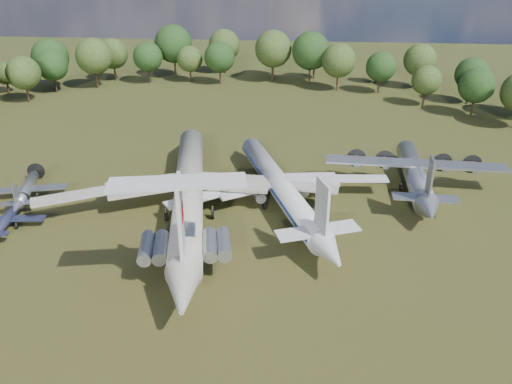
# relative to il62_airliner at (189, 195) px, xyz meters

# --- Properties ---
(ground) EXTENTS (300.00, 300.00, 0.00)m
(ground) POSITION_rel_il62_airliner_xyz_m (-0.06, 2.80, -2.93)
(ground) COLOR #233812
(ground) RESTS_ON ground
(il62_airliner) EXTENTS (56.21, 67.21, 5.86)m
(il62_airliner) POSITION_rel_il62_airliner_xyz_m (0.00, 0.00, 0.00)
(il62_airliner) COLOR beige
(il62_airliner) RESTS_ON ground
(tu104_jet) EXTENTS (50.78, 57.85, 4.82)m
(tu104_jet) POSITION_rel_il62_airliner_xyz_m (13.60, 4.09, -0.52)
(tu104_jet) COLOR silver
(tu104_jet) RESTS_ON ground
(an12_transport) EXTENTS (31.24, 34.55, 4.36)m
(an12_transport) POSITION_rel_il62_airliner_xyz_m (35.75, 11.55, -0.75)
(an12_transport) COLOR #93969A
(an12_transport) RESTS_ON ground
(small_prop_west) EXTENTS (12.25, 15.56, 2.10)m
(small_prop_west) POSITION_rel_il62_airliner_xyz_m (-25.38, -7.02, -1.88)
(small_prop_west) COLOR #161932
(small_prop_west) RESTS_ON ground
(small_prop_northwest) EXTENTS (16.37, 19.51, 2.47)m
(small_prop_northwest) POSITION_rel_il62_airliner_xyz_m (-27.12, 2.14, -1.69)
(small_prop_northwest) COLOR #ACAFB4
(small_prop_northwest) RESTS_ON ground
(person_on_il62) EXTENTS (0.63, 0.46, 1.60)m
(person_on_il62) POSITION_rel_il62_airliner_xyz_m (3.03, -16.12, 3.73)
(person_on_il62) COLOR #977D4D
(person_on_il62) RESTS_ON il62_airliner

